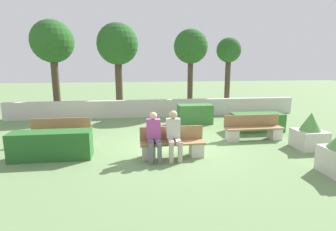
% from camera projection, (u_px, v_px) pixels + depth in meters
% --- Properties ---
extents(ground_plane, '(60.00, 60.00, 0.00)m').
position_uv_depth(ground_plane, '(171.00, 146.00, 8.49)').
color(ground_plane, '#6B8956').
extents(perimeter_wall, '(14.32, 0.30, 0.84)m').
position_uv_depth(perimeter_wall, '(157.00, 108.00, 13.09)').
color(perimeter_wall, beige).
rests_on(perimeter_wall, ground_plane).
extents(bench_front, '(1.84, 0.48, 0.84)m').
position_uv_depth(bench_front, '(173.00, 146.00, 7.45)').
color(bench_front, '#937047').
rests_on(bench_front, ground_plane).
extents(bench_left_side, '(2.03, 0.48, 0.84)m').
position_uv_depth(bench_left_side, '(253.00, 130.00, 9.13)').
color(bench_left_side, '#937047').
rests_on(bench_left_side, ground_plane).
extents(bench_right_side, '(1.92, 0.48, 0.84)m').
position_uv_depth(bench_right_side, '(60.00, 135.00, 8.56)').
color(bench_right_side, '#937047').
rests_on(bench_right_side, ground_plane).
extents(person_seated_man, '(0.38, 0.63, 1.34)m').
position_uv_depth(person_seated_man, '(174.00, 133.00, 7.23)').
color(person_seated_man, '#B2A893').
rests_on(person_seated_man, ground_plane).
extents(person_seated_woman, '(0.38, 0.63, 1.31)m').
position_uv_depth(person_seated_woman, '(154.00, 134.00, 7.16)').
color(person_seated_woman, slate).
rests_on(person_seated_woman, ground_plane).
extents(hedge_block_near_left, '(1.49, 0.71, 0.85)m').
position_uv_depth(hedge_block_near_left, '(195.00, 114.00, 11.55)').
color(hedge_block_near_left, '#3D7A38').
rests_on(hedge_block_near_left, ground_plane).
extents(hedge_block_near_right, '(1.96, 0.84, 0.69)m').
position_uv_depth(hedge_block_near_right, '(257.00, 122.00, 10.31)').
color(hedge_block_near_right, '#33702D').
rests_on(hedge_block_near_right, ground_plane).
extents(hedge_block_mid_left, '(2.17, 0.63, 0.78)m').
position_uv_depth(hedge_block_mid_left, '(51.00, 145.00, 7.26)').
color(hedge_block_mid_left, '#286028').
rests_on(hedge_block_mid_left, ground_plane).
extents(planter_corner_right, '(0.84, 0.84, 1.13)m').
position_uv_depth(planter_corner_right, '(310.00, 133.00, 8.16)').
color(planter_corner_right, beige).
rests_on(planter_corner_right, ground_plane).
extents(tree_leftmost, '(2.16, 2.16, 4.80)m').
position_uv_depth(tree_leftmost, '(52.00, 43.00, 13.32)').
color(tree_leftmost, '#473828').
rests_on(tree_leftmost, ground_plane).
extents(tree_center_left, '(2.23, 2.23, 4.76)m').
position_uv_depth(tree_center_left, '(118.00, 45.00, 14.07)').
color(tree_center_left, '#473828').
rests_on(tree_center_left, ground_plane).
extents(tree_center_right, '(1.84, 1.84, 4.44)m').
position_uv_depth(tree_center_right, '(191.00, 48.00, 14.10)').
color(tree_center_right, '#473828').
rests_on(tree_center_right, ground_plane).
extents(tree_rightmost, '(1.39, 1.39, 4.05)m').
position_uv_depth(tree_rightmost, '(229.00, 53.00, 14.82)').
color(tree_rightmost, '#473828').
rests_on(tree_rightmost, ground_plane).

